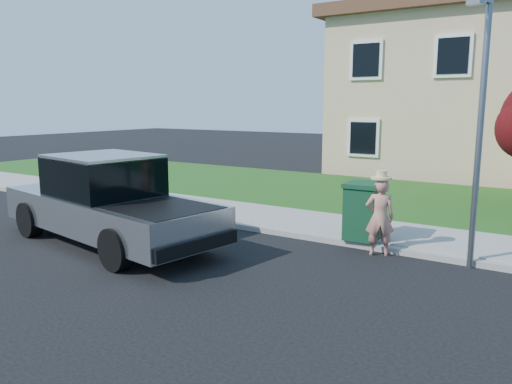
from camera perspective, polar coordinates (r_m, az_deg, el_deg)
ground at (r=8.73m, az=-4.05°, el=-9.45°), size 80.00×80.00×0.00m
curb at (r=10.66m, az=9.78°, el=-5.64°), size 40.00×0.20×0.12m
sidewalk at (r=11.64m, az=11.91°, el=-4.30°), size 40.00×2.00×0.15m
lawn at (r=15.85m, az=17.74°, el=-0.88°), size 40.00×7.00×0.10m
house at (r=23.25m, az=24.08°, el=9.76°), size 14.00×11.30×6.85m
pickup_truck at (r=10.91m, az=-16.56°, el=-1.15°), size 5.94×2.82×1.87m
woman at (r=9.91m, az=13.97°, el=-2.64°), size 0.65×0.54×1.66m
trash_bin at (r=10.54m, az=12.22°, el=-2.06°), size 0.75×0.85×1.17m
street_lamp at (r=9.40m, az=24.16°, el=7.58°), size 0.34×0.61×4.65m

